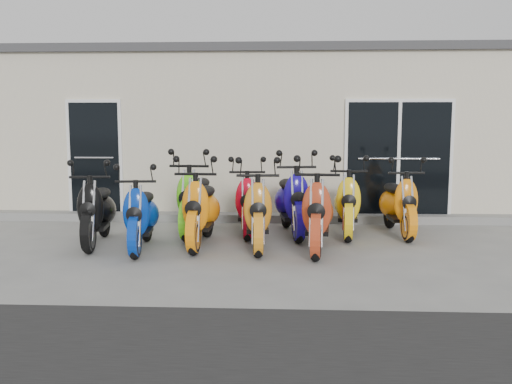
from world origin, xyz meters
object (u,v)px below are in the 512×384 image
(scooter_back_yellow, at_px, (348,194))
(scooter_back_blue, at_px, (292,192))
(scooter_front_red, at_px, (318,202))
(scooter_back_extra, at_px, (399,195))
(scooter_front_orange_b, at_px, (257,201))
(scooter_front_blue, at_px, (141,206))
(scooter_back_red, at_px, (247,194))
(scooter_back_green, at_px, (195,191))
(scooter_front_black, at_px, (96,201))
(scooter_front_orange_a, at_px, (201,200))

(scooter_back_yellow, bearing_deg, scooter_back_blue, -171.73)
(scooter_front_red, bearing_deg, scooter_back_extra, 45.15)
(scooter_front_orange_b, xyz_separation_m, scooter_back_yellow, (1.47, 1.05, -0.02))
(scooter_front_blue, height_order, scooter_front_red, scooter_front_red)
(scooter_back_red, relative_size, scooter_back_blue, 0.92)
(scooter_front_orange_b, relative_size, scooter_back_blue, 0.97)
(scooter_front_red, distance_m, scooter_back_green, 2.29)
(scooter_front_black, relative_size, scooter_front_orange_a, 0.96)
(scooter_front_orange_b, bearing_deg, scooter_front_orange_a, 169.60)
(scooter_back_blue, relative_size, scooter_back_extra, 1.09)
(scooter_front_black, height_order, scooter_front_orange_b, scooter_front_orange_b)
(scooter_back_green, relative_size, scooter_back_yellow, 1.07)
(scooter_front_blue, height_order, scooter_back_red, scooter_back_red)
(scooter_back_green, bearing_deg, scooter_front_red, -26.57)
(scooter_front_black, height_order, scooter_back_blue, scooter_back_blue)
(scooter_front_black, xyz_separation_m, scooter_back_red, (2.27, 0.99, -0.01))
(scooter_front_orange_b, height_order, scooter_back_extra, scooter_front_orange_b)
(scooter_front_black, bearing_deg, scooter_front_orange_a, -6.59)
(scooter_front_red, height_order, scooter_back_extra, scooter_front_red)
(scooter_back_yellow, bearing_deg, scooter_back_red, -175.96)
(scooter_back_red, xyz_separation_m, scooter_back_blue, (0.75, -0.08, 0.06))
(scooter_front_orange_a, relative_size, scooter_back_green, 0.96)
(scooter_front_orange_a, bearing_deg, scooter_back_yellow, 23.24)
(scooter_front_blue, relative_size, scooter_front_red, 0.91)
(scooter_back_green, bearing_deg, scooter_front_orange_b, -39.10)
(scooter_front_black, bearing_deg, scooter_back_blue, 9.41)
(scooter_back_green, bearing_deg, scooter_back_blue, 3.03)
(scooter_front_orange_b, distance_m, scooter_back_extra, 2.55)
(scooter_front_red, relative_size, scooter_back_yellow, 1.05)
(scooter_back_blue, bearing_deg, scooter_front_black, -171.53)
(scooter_front_orange_a, xyz_separation_m, scooter_back_blue, (1.40, 0.89, 0.02))
(scooter_front_orange_a, bearing_deg, scooter_back_red, 57.49)
(scooter_back_green, bearing_deg, scooter_back_yellow, 4.21)
(scooter_front_orange_a, distance_m, scooter_back_green, 0.91)
(scooter_front_black, xyz_separation_m, scooter_back_green, (1.40, 0.90, 0.06))
(scooter_front_orange_b, bearing_deg, scooter_back_yellow, 31.56)
(scooter_front_blue, xyz_separation_m, scooter_back_yellow, (3.19, 1.27, 0.03))
(scooter_back_red, bearing_deg, scooter_back_extra, -3.93)
(scooter_front_blue, xyz_separation_m, scooter_back_green, (0.63, 1.20, 0.08))
(scooter_back_extra, bearing_deg, scooter_front_orange_b, -159.22)
(scooter_front_black, bearing_deg, scooter_front_red, -11.00)
(scooter_front_orange_a, bearing_deg, scooter_front_orange_b, -5.31)
(scooter_back_blue, xyz_separation_m, scooter_back_yellow, (0.94, 0.06, -0.04))
(scooter_front_black, xyz_separation_m, scooter_front_blue, (0.77, -0.30, -0.02))
(scooter_front_orange_a, relative_size, scooter_back_blue, 0.97)
(scooter_back_extra, bearing_deg, scooter_back_blue, 178.58)
(scooter_front_orange_b, distance_m, scooter_front_red, 0.91)
(scooter_back_extra, bearing_deg, scooter_back_red, 176.07)
(scooter_back_red, bearing_deg, scooter_front_black, -160.36)
(scooter_front_black, height_order, scooter_back_green, scooter_back_green)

